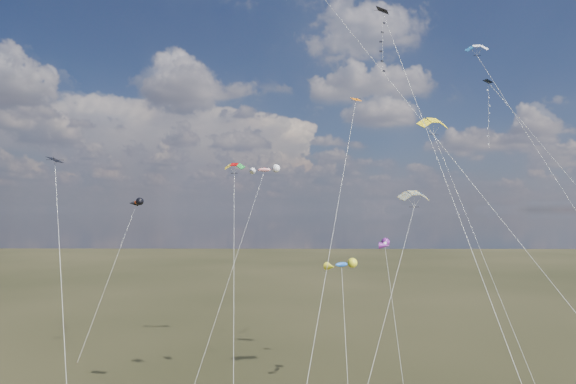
{
  "coord_description": "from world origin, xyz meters",
  "views": [
    {
      "loc": [
        0.58,
        -29.51,
        17.34
      ],
      "look_at": [
        0.0,
        18.0,
        19.0
      ],
      "focal_mm": 32.0,
      "sensor_mm": 36.0,
      "label": 1
    }
  ],
  "objects": [
    {
      "name": "diamond_black_high",
      "position": [
        8.22,
        10.86,
        29.25
      ],
      "size": [
        4.98,
        25.72,
        34.19
      ],
      "color": "black",
      "rests_on": "ground"
    },
    {
      "name": "novelty_redwhite_stripe",
      "position": [
        -3.29,
        35.65,
        22.39
      ],
      "size": [
        7.47,
        18.93,
        23.09
      ],
      "color": "red",
      "rests_on": "ground"
    },
    {
      "name": "diamond_navy_tall",
      "position": [
        1.99,
        16.13,
        36.16
      ],
      "size": [
        23.18,
        27.54,
        42.35
      ],
      "color": "#0A154F",
      "rests_on": "ground"
    },
    {
      "name": "parafoil_yellow",
      "position": [
        13.57,
        18.05,
        25.61
      ],
      "size": [
        6.69,
        15.09,
        26.43
      ],
      "color": "yellow",
      "rests_on": "ground"
    },
    {
      "name": "parafoil_striped",
      "position": [
        10.11,
        11.34,
        18.63
      ],
      "size": [
        8.7,
        11.91,
        19.31
      ],
      "color": "gold",
      "rests_on": "ground"
    },
    {
      "name": "novelty_blue_yellow",
      "position": [
        4.24,
        10.29,
        13.06
      ],
      "size": [
        2.47,
        8.8,
        13.54
      ],
      "color": "blue",
      "rests_on": "ground"
    },
    {
      "name": "diamond_orange_center",
      "position": [
        4.17,
        10.61,
        18.79
      ],
      "size": [
        7.12,
        20.91,
        27.64
      ],
      "color": "orange",
      "rests_on": "ground"
    },
    {
      "name": "novelty_white_purple",
      "position": [
        9.22,
        19.55,
        14.07
      ],
      "size": [
        1.42,
        9.96,
        14.57
      ],
      "color": "silver",
      "rests_on": "ground"
    },
    {
      "name": "diamond_black_mid",
      "position": [
        -15.37,
        5.04,
        15.76
      ],
      "size": [
        6.87,
        11.09,
        21.21
      ],
      "color": "black",
      "rests_on": "ground"
    },
    {
      "name": "parafoil_blue_white",
      "position": [
        19.28,
        22.16,
        33.73
      ],
      "size": [
        11.72,
        18.85,
        34.58
      ],
      "color": "#1966AB",
      "rests_on": "ground"
    },
    {
      "name": "diamond_navy_right",
      "position": [
        20.18,
        18.99,
        25.22
      ],
      "size": [
        14.5,
        18.64,
        29.98
      ],
      "color": "#0B1747",
      "rests_on": "ground"
    },
    {
      "name": "novelty_orange_black",
      "position": [
        -20.3,
        37.97,
        18.29
      ],
      "size": [
        4.96,
        10.82,
        18.92
      ],
      "color": "#C73303",
      "rests_on": "ground"
    },
    {
      "name": "parafoil_tricolor",
      "position": [
        -4.61,
        14.6,
        21.04
      ],
      "size": [
        3.19,
        19.51,
        21.73
      ],
      "color": "yellow",
      "rests_on": "ground"
    }
  ]
}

